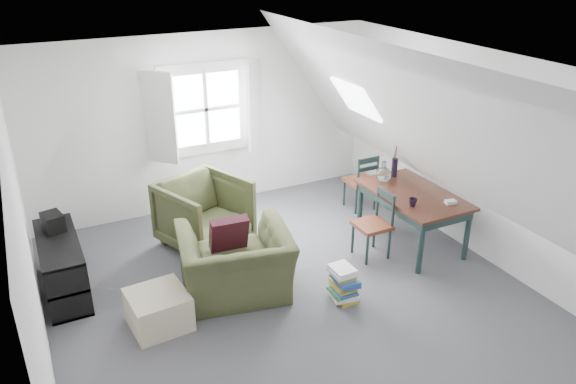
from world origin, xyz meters
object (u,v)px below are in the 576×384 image
dining_chair_far (362,181)px  dining_chair_near (374,223)px  armchair_far (207,244)px  media_shelf (63,270)px  magazine_stack (343,284)px  dining_table (413,200)px  ottoman (159,310)px  armchair_near (236,293)px

dining_chair_far → dining_chair_near: size_ratio=1.00×
armchair_far → media_shelf: media_shelf is taller
media_shelf → magazine_stack: 3.09m
dining_chair_far → dining_table: bearing=76.2°
dining_chair_near → ottoman: bearing=-67.1°
armchair_near → ottoman: 0.94m
dining_chair_far → magazine_stack: dining_chair_far is taller
ottoman → dining_chair_near: (2.74, 0.19, 0.25)m
armchair_near → media_shelf: bearing=-16.3°
dining_table → dining_chair_near: size_ratio=1.68×
armchair_near → armchair_far: 1.22m
dining_chair_near → media_shelf: size_ratio=0.67×
armchair_far → ottoman: 1.71m
dining_chair_far → media_shelf: (-4.13, -0.34, -0.15)m
armchair_near → dining_table: bearing=-167.3°
magazine_stack → armchair_near: bearing=148.1°
dining_table → dining_chair_far: dining_chair_far is taller
dining_table → ottoman: bearing=-171.2°
armchair_far → ottoman: armchair_far is taller
armchair_far → magazine_stack: armchair_far is taller
media_shelf → armchair_near: bearing=-31.4°
armchair_far → magazine_stack: size_ratio=2.44×
magazine_stack → media_shelf: bearing=150.9°
armchair_near → ottoman: armchair_near is taller
ottoman → dining_chair_far: dining_chair_far is taller
dining_chair_far → armchair_near: bearing=12.7°
ottoman → media_shelf: 1.31m
armchair_far → ottoman: bearing=-147.1°
dining_table → media_shelf: bearing=173.7°
ottoman → dining_chair_near: bearing=4.0°
media_shelf → dining_chair_far: bearing=0.8°
ottoman → dining_chair_near: dining_chair_near is taller
dining_chair_far → media_shelf: 4.15m
dining_table → dining_chair_near: bearing=-170.9°
armchair_far → magazine_stack: (0.94, -1.84, 0.20)m
armchair_far → dining_chair_far: dining_chair_far is taller
magazine_stack → dining_chair_far: bearing=52.1°
ottoman → armchair_far: bearing=54.8°
ottoman → dining_table: size_ratio=0.40×
armchair_far → dining_chair_near: (1.77, -1.19, 0.44)m
armchair_far → dining_chair_far: 2.41m
armchair_near → dining_chair_far: bearing=-142.4°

